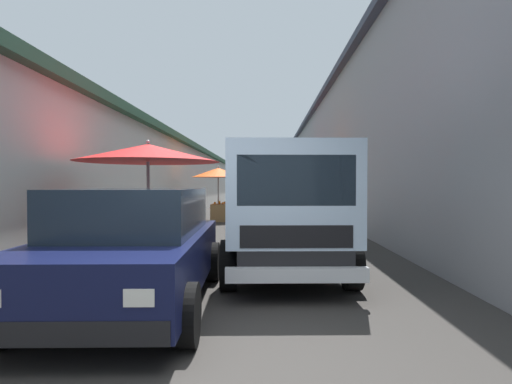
# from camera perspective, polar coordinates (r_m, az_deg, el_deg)

# --- Properties ---
(ground) EXTENTS (90.00, 90.00, 0.00)m
(ground) POSITION_cam_1_polar(r_m,az_deg,el_deg) (16.87, -0.13, -4.09)
(ground) COLOR #33302D
(building_left_whitewash) EXTENTS (49.80, 7.50, 3.58)m
(building_left_whitewash) POSITION_cam_1_polar(r_m,az_deg,el_deg) (20.38, -19.40, 1.80)
(building_left_whitewash) COLOR silver
(building_left_whitewash) RESTS_ON ground
(building_right_concrete) EXTENTS (49.80, 7.50, 6.00)m
(building_right_concrete) POSITION_cam_1_polar(r_m,az_deg,el_deg) (20.12, 19.85, 5.26)
(building_right_concrete) COLOR gray
(building_right_concrete) RESTS_ON ground
(fruit_stall_far_right) EXTENTS (2.35, 2.35, 2.16)m
(fruit_stall_far_right) POSITION_cam_1_polar(r_m,az_deg,el_deg) (15.80, 7.63, 1.44)
(fruit_stall_far_right) COLOR #9E9EA3
(fruit_stall_far_right) RESTS_ON ground
(fruit_stall_near_right) EXTENTS (2.18, 2.18, 2.27)m
(fruit_stall_near_right) POSITION_cam_1_polar(r_m,az_deg,el_deg) (17.16, -5.15, 1.57)
(fruit_stall_near_right) COLOR #9E9EA3
(fruit_stall_near_right) RESTS_ON ground
(fruit_stall_far_left) EXTENTS (2.89, 2.89, 2.12)m
(fruit_stall_far_left) POSITION_cam_1_polar(r_m,az_deg,el_deg) (22.36, 5.33, 1.49)
(fruit_stall_far_left) COLOR #9E9EA3
(fruit_stall_far_left) RESTS_ON ground
(fruit_stall_mid_lane) EXTENTS (2.58, 2.58, 2.31)m
(fruit_stall_mid_lane) POSITION_cam_1_polar(r_m,az_deg,el_deg) (7.72, -14.86, 3.35)
(fruit_stall_mid_lane) COLOR #9E9EA3
(fruit_stall_mid_lane) RESTS_ON ground
(hatchback_car) EXTENTS (3.98, 2.05, 1.45)m
(hatchback_car) POSITION_cam_1_polar(r_m,az_deg,el_deg) (5.43, -16.37, -7.12)
(hatchback_car) COLOR #0F1438
(hatchback_car) RESTS_ON ground
(delivery_truck) EXTENTS (4.99, 2.13, 2.08)m
(delivery_truck) POSITION_cam_1_polar(r_m,az_deg,el_deg) (6.59, 4.14, -3.00)
(delivery_truck) COLOR black
(delivery_truck) RESTS_ON ground
(vendor_by_crates) EXTENTS (0.33, 0.61, 1.60)m
(vendor_by_crates) POSITION_cam_1_polar(r_m,az_deg,el_deg) (14.38, 9.57, -1.30)
(vendor_by_crates) COLOR #232328
(vendor_by_crates) RESTS_ON ground
(vendor_in_shade) EXTENTS (0.34, 0.60, 1.57)m
(vendor_in_shade) POSITION_cam_1_polar(r_m,az_deg,el_deg) (18.04, 3.23, -0.90)
(vendor_in_shade) COLOR navy
(vendor_in_shade) RESTS_ON ground
(parked_scooter) EXTENTS (1.69, 0.39, 1.14)m
(parked_scooter) POSITION_cam_1_polar(r_m,az_deg,el_deg) (10.58, 11.21, -4.71)
(parked_scooter) COLOR black
(parked_scooter) RESTS_ON ground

